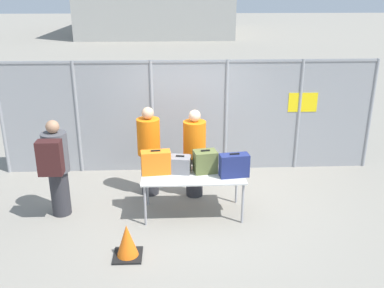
% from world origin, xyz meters
% --- Properties ---
extents(ground_plane, '(120.00, 120.00, 0.00)m').
position_xyz_m(ground_plane, '(0.00, 0.00, 0.00)').
color(ground_plane, gray).
extents(fence_section, '(7.65, 0.07, 2.32)m').
position_xyz_m(fence_section, '(0.02, 1.74, 1.21)').
color(fence_section, gray).
rests_on(fence_section, ground_plane).
extents(inspection_table, '(1.70, 0.82, 0.73)m').
position_xyz_m(inspection_table, '(-0.01, -0.18, 0.68)').
color(inspection_table, silver).
rests_on(inspection_table, ground_plane).
extents(suitcase_orange, '(0.50, 0.27, 0.42)m').
position_xyz_m(suitcase_orange, '(-0.63, -0.11, 0.93)').
color(suitcase_orange, orange).
rests_on(suitcase_orange, inspection_table).
extents(suitcase_grey, '(0.39, 0.33, 0.30)m').
position_xyz_m(suitcase_grey, '(-0.22, -0.08, 0.87)').
color(suitcase_grey, slate).
rests_on(suitcase_grey, inspection_table).
extents(suitcase_olive, '(0.42, 0.34, 0.39)m').
position_xyz_m(suitcase_olive, '(0.19, -0.08, 0.92)').
color(suitcase_olive, '#566033').
rests_on(suitcase_olive, inspection_table).
extents(suitcase_navy, '(0.50, 0.27, 0.40)m').
position_xyz_m(suitcase_navy, '(0.66, -0.28, 0.92)').
color(suitcase_navy, navy).
rests_on(suitcase_navy, inspection_table).
extents(traveler_hooded, '(0.41, 0.64, 1.67)m').
position_xyz_m(traveler_hooded, '(-2.26, -0.14, 0.92)').
color(traveler_hooded, '#2D2D33').
rests_on(traveler_hooded, ground_plane).
extents(security_worker_near, '(0.41, 0.41, 1.65)m').
position_xyz_m(security_worker_near, '(0.05, 0.52, 0.85)').
color(security_worker_near, '#2D2D33').
rests_on(security_worker_near, ground_plane).
extents(security_worker_far, '(0.42, 0.42, 1.68)m').
position_xyz_m(security_worker_far, '(-0.78, 0.62, 0.87)').
color(security_worker_far, '#2D2D33').
rests_on(security_worker_far, ground_plane).
extents(utility_trailer, '(4.07, 2.15, 0.76)m').
position_xyz_m(utility_trailer, '(0.68, 4.31, 0.44)').
color(utility_trailer, '#4C6B47').
rests_on(utility_trailer, ground_plane).
extents(traffic_cone, '(0.41, 0.41, 0.52)m').
position_xyz_m(traffic_cone, '(-1.01, -1.40, 0.24)').
color(traffic_cone, black).
rests_on(traffic_cone, ground_plane).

